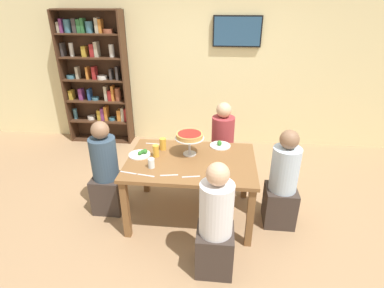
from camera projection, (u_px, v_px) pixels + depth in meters
ground_plane at (191, 214)px, 3.64m from camera, size 12.00×12.00×0.00m
rear_partition at (205, 62)px, 5.01m from camera, size 8.00×0.12×2.80m
dining_table at (191, 168)px, 3.36m from camera, size 1.41×0.98×0.74m
bookshelf at (96, 77)px, 5.12m from camera, size 1.10×0.30×2.21m
television at (237, 31)px, 4.67m from camera, size 0.75×0.05×0.46m
diner_far_right at (222, 149)px, 4.13m from camera, size 0.34×0.34×1.15m
diner_head_east at (282, 186)px, 3.31m from camera, size 0.34×0.34×1.15m
diner_near_right at (216, 228)px, 2.71m from camera, size 0.34×0.34×1.15m
diner_head_west at (106, 174)px, 3.53m from camera, size 0.34×0.34×1.15m
deep_dish_pizza_stand at (190, 137)px, 3.36m from camera, size 0.33×0.33×0.26m
salad_plate_near_diner at (220, 145)px, 3.63m from camera, size 0.25×0.25×0.07m
salad_plate_far_diner at (141, 154)px, 3.42m from camera, size 0.25×0.25×0.07m
beer_glass_amber_tall at (156, 151)px, 3.38m from camera, size 0.07×0.07×0.14m
beer_glass_amber_short at (163, 144)px, 3.54m from camera, size 0.08×0.08×0.14m
water_glass_clear_near at (151, 163)px, 3.16m from camera, size 0.07×0.07×0.10m
cutlery_fork_near at (128, 173)px, 3.08m from camera, size 0.18×0.05×0.00m
cutlery_knife_near at (153, 144)px, 3.69m from camera, size 0.18×0.03×0.00m
cutlery_fork_far at (191, 177)px, 3.01m from camera, size 0.18×0.05×0.00m
cutlery_knife_far at (146, 175)px, 3.03m from camera, size 0.18×0.05×0.00m
cutlery_spare_fork at (169, 175)px, 3.03m from camera, size 0.18×0.05×0.00m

